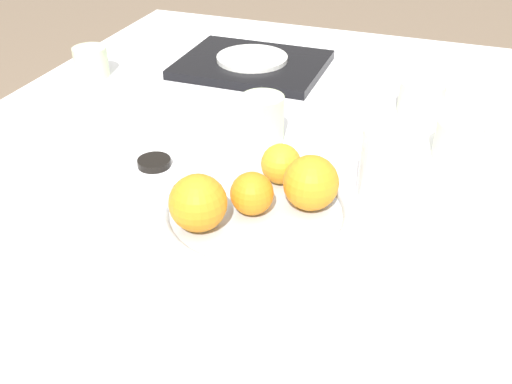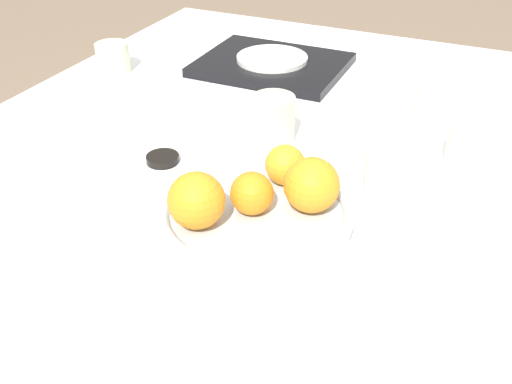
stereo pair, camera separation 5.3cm
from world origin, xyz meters
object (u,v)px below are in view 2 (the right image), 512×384
orange_2 (196,201)px  water_glass (386,171)px  orange_1 (312,185)px  soy_dish (163,159)px  cup_3 (438,104)px  cup_2 (471,147)px  serving_tray (272,65)px  orange_3 (285,165)px  side_plate (272,58)px  orange_0 (252,193)px  fruit_platter (256,213)px  cup_0 (271,119)px  cup_1 (113,58)px

orange_2 → water_glass: (0.21, 0.17, 0.00)m
orange_1 → orange_2: size_ratio=1.00×
orange_2 → soy_dish: (-0.15, 0.15, -0.05)m
cup_3 → soy_dish: 0.52m
cup_2 → serving_tray: bearing=150.7°
orange_3 → cup_2: orange_3 is taller
cup_2 → soy_dish: cup_2 is taller
side_plate → cup_2: bearing=-29.3°
cup_2 → orange_0: bearing=-131.3°
fruit_platter → cup_0: cup_0 is taller
side_plate → serving_tray: bearing=-90.0°
water_glass → orange_0: bearing=-143.9°
orange_2 → cup_3: bearing=65.3°
orange_0 → cup_3: size_ratio=0.71×
orange_3 → orange_1: bearing=-40.0°
orange_1 → cup_2: 0.31m
water_glass → side_plate: water_glass is taller
orange_0 → soy_dish: bearing=155.5°
orange_1 → soy_dish: orange_1 is taller
orange_0 → cup_1: size_ratio=0.83×
cup_3 → orange_3: bearing=-115.0°
orange_3 → cup_3: size_ratio=0.71×
orange_2 → cup_1: (-0.46, 0.45, -0.03)m
orange_1 → orange_0: bearing=-150.5°
orange_0 → side_plate: 0.59m
serving_tray → orange_0: bearing=-69.7°
orange_3 → soy_dish: orange_3 is taller
orange_2 → cup_2: size_ratio=1.02×
orange_2 → cup_0: 0.30m
fruit_platter → orange_3: size_ratio=4.55×
orange_3 → side_plate: 0.51m
serving_tray → soy_dish: serving_tray is taller
water_glass → cup_1: size_ratio=1.65×
orange_1 → fruit_platter: bearing=-151.6°
orange_1 → soy_dish: bearing=169.2°
cup_0 → soy_dish: (-0.13, -0.14, -0.04)m
serving_tray → cup_1: cup_1 is taller
cup_0 → cup_1: bearing=160.6°
side_plate → cup_2: cup_2 is taller
fruit_platter → cup_2: bearing=48.8°
orange_3 → side_plate: orange_3 is taller
orange_2 → orange_3: orange_2 is taller
cup_0 → orange_2: bearing=-86.5°
water_glass → cup_3: size_ratio=1.42×
soy_dish → orange_2: bearing=-45.1°
orange_3 → serving_tray: orange_3 is taller
orange_2 → cup_3: orange_2 is taller
orange_2 → orange_1: bearing=38.0°
cup_1 → soy_dish: bearing=-43.9°
fruit_platter → cup_2: (0.25, 0.29, 0.02)m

